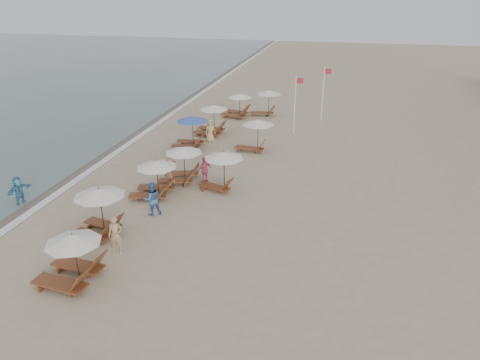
% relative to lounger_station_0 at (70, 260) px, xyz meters
% --- Properties ---
extents(ground, '(160.00, 160.00, 0.00)m').
position_rel_lounger_station_0_xyz_m(ground, '(5.81, 3.86, -0.95)').
color(ground, tan).
rests_on(ground, ground).
extents(wet_sand_band, '(3.20, 140.00, 0.01)m').
position_rel_lounger_station_0_xyz_m(wet_sand_band, '(-6.69, 13.86, -0.95)').
color(wet_sand_band, '#6B5E4C').
rests_on(wet_sand_band, ground).
extents(foam_line, '(0.50, 140.00, 0.02)m').
position_rel_lounger_station_0_xyz_m(foam_line, '(-5.39, 13.86, -0.94)').
color(foam_line, white).
rests_on(foam_line, ground).
extents(lounger_station_0, '(2.71, 2.21, 2.12)m').
position_rel_lounger_station_0_xyz_m(lounger_station_0, '(0.00, 0.00, 0.00)').
color(lounger_station_0, brown).
rests_on(lounger_station_0, ground).
extents(lounger_station_1, '(2.57, 2.32, 2.35)m').
position_rel_lounger_station_0_xyz_m(lounger_station_1, '(-0.76, 3.46, 0.29)').
color(lounger_station_1, brown).
rests_on(lounger_station_1, ground).
extents(lounger_station_2, '(2.63, 2.33, 2.08)m').
position_rel_lounger_station_0_xyz_m(lounger_station_2, '(0.00, 7.85, 0.07)').
color(lounger_station_2, brown).
rests_on(lounger_station_2, ground).
extents(lounger_station_3, '(2.62, 2.39, 2.17)m').
position_rel_lounger_station_0_xyz_m(lounger_station_3, '(0.73, 10.08, 0.09)').
color(lounger_station_3, brown).
rests_on(lounger_station_3, ground).
extents(lounger_station_4, '(2.62, 2.26, 2.31)m').
position_rel_lounger_station_0_xyz_m(lounger_station_4, '(-0.75, 15.85, 0.18)').
color(lounger_station_4, brown).
rests_on(lounger_station_4, ground).
extents(lounger_station_5, '(2.70, 2.27, 2.34)m').
position_rel_lounger_station_0_xyz_m(lounger_station_5, '(-0.20, 19.11, 0.11)').
color(lounger_station_5, brown).
rests_on(lounger_station_5, ground).
extents(lounger_station_6, '(2.72, 2.52, 2.09)m').
position_rel_lounger_station_0_xyz_m(lounger_station_6, '(0.52, 24.46, -0.00)').
color(lounger_station_6, brown).
rests_on(lounger_station_6, ground).
extents(inland_station_0, '(2.64, 2.24, 2.22)m').
position_rel_lounger_station_0_xyz_m(inland_station_0, '(3.33, 9.48, 0.48)').
color(inland_station_0, brown).
rests_on(inland_station_0, ground).
extents(inland_station_1, '(2.74, 2.24, 2.22)m').
position_rel_lounger_station_0_xyz_m(inland_station_1, '(3.86, 16.19, 0.39)').
color(inland_station_1, brown).
rests_on(inland_station_1, ground).
extents(inland_station_2, '(2.78, 2.24, 2.22)m').
position_rel_lounger_station_0_xyz_m(inland_station_2, '(2.95, 25.53, 0.38)').
color(inland_station_2, brown).
rests_on(inland_station_2, ground).
extents(beachgoer_near, '(0.70, 0.51, 1.77)m').
position_rel_lounger_station_0_xyz_m(beachgoer_near, '(0.75, 2.23, -0.07)').
color(beachgoer_near, tan).
rests_on(beachgoer_near, ground).
extents(beachgoer_mid_a, '(1.09, 1.06, 1.77)m').
position_rel_lounger_station_0_xyz_m(beachgoer_mid_a, '(0.82, 5.82, -0.07)').
color(beachgoer_mid_a, '#3761A5').
rests_on(beachgoer_mid_a, ground).
extents(beachgoer_mid_b, '(1.27, 1.36, 1.85)m').
position_rel_lounger_station_0_xyz_m(beachgoer_mid_b, '(0.57, 8.92, -0.03)').
color(beachgoer_mid_b, '#8F5D49').
rests_on(beachgoer_mid_b, ground).
extents(beachgoer_far_a, '(0.89, 0.99, 1.62)m').
position_rel_lounger_station_0_xyz_m(beachgoer_far_a, '(2.19, 10.15, -0.14)').
color(beachgoer_far_a, '#D05370').
rests_on(beachgoer_far_a, ground).
extents(beachgoer_far_b, '(0.97, 0.99, 1.72)m').
position_rel_lounger_station_0_xyz_m(beachgoer_far_b, '(0.30, 17.37, -0.09)').
color(beachgoer_far_b, tan).
rests_on(beachgoer_far_b, ground).
extents(waterline_walker, '(0.80, 1.51, 1.56)m').
position_rel_lounger_station_0_xyz_m(waterline_walker, '(-6.48, 5.27, -0.17)').
color(waterline_walker, teal).
rests_on(waterline_walker, ground).
extents(flag_pole_near, '(0.60, 0.08, 4.55)m').
position_rel_lounger_station_0_xyz_m(flag_pole_near, '(6.09, 20.71, 1.57)').
color(flag_pole_near, silver).
rests_on(flag_pole_near, ground).
extents(flag_pole_far, '(0.60, 0.08, 4.61)m').
position_rel_lounger_station_0_xyz_m(flag_pole_far, '(7.93, 24.86, 1.60)').
color(flag_pole_far, silver).
rests_on(flag_pole_far, ground).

